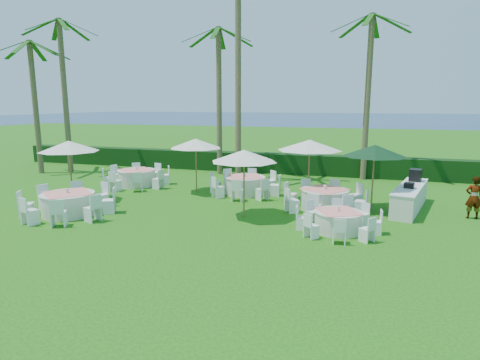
# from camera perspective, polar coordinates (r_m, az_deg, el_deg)

# --- Properties ---
(ground) EXTENTS (120.00, 120.00, 0.00)m
(ground) POSITION_cam_1_polar(r_m,az_deg,el_deg) (14.31, -9.08, -6.64)
(ground) COLOR #145C0F
(ground) RESTS_ON ground
(hedge) EXTENTS (34.00, 1.00, 1.20)m
(hedge) POSITION_cam_1_polar(r_m,az_deg,el_deg) (25.27, 2.70, 2.51)
(hedge) COLOR black
(hedge) RESTS_ON ground
(ocean) EXTENTS (260.00, 260.00, 0.00)m
(ocean) POSITION_cam_1_polar(r_m,az_deg,el_deg) (114.51, 13.75, 8.44)
(ocean) COLOR #061041
(ocean) RESTS_ON ground
(banquet_table_a) EXTENTS (3.46, 3.46, 1.05)m
(banquet_table_a) POSITION_cam_1_polar(r_m,az_deg,el_deg) (16.88, -23.24, -3.07)
(banquet_table_a) COLOR silver
(banquet_table_a) RESTS_ON ground
(banquet_table_c) EXTENTS (2.83, 2.83, 0.87)m
(banquet_table_c) POSITION_cam_1_polar(r_m,az_deg,el_deg) (13.96, 13.76, -5.66)
(banquet_table_c) COLOR silver
(banquet_table_c) RESTS_ON ground
(banquet_table_d) EXTENTS (3.40, 3.40, 1.02)m
(banquet_table_d) POSITION_cam_1_polar(r_m,az_deg,el_deg) (21.69, -14.46, 0.38)
(banquet_table_d) COLOR silver
(banquet_table_d) RESTS_ON ground
(banquet_table_e) EXTENTS (3.40, 3.40, 1.02)m
(banquet_table_e) POSITION_cam_1_polar(r_m,az_deg,el_deg) (19.11, 0.71, -0.67)
(banquet_table_e) COLOR silver
(banquet_table_e) RESTS_ON ground
(banquet_table_f) EXTENTS (3.39, 3.39, 1.01)m
(banquet_table_f) POSITION_cam_1_polar(r_m,az_deg,el_deg) (16.69, 11.93, -2.62)
(banquet_table_f) COLOR silver
(banquet_table_f) RESTS_ON ground
(umbrella_a) EXTENTS (2.53, 2.53, 2.68)m
(umbrella_a) POSITION_cam_1_polar(r_m,az_deg,el_deg) (18.79, -23.18, 4.43)
(umbrella_a) COLOR brown
(umbrella_a) RESTS_ON ground
(umbrella_b) EXTENTS (2.50, 2.50, 2.57)m
(umbrella_b) POSITION_cam_1_polar(r_m,az_deg,el_deg) (14.91, 0.58, 3.45)
(umbrella_b) COLOR brown
(umbrella_b) RESTS_ON ground
(umbrella_c) EXTENTS (2.49, 2.49, 2.61)m
(umbrella_c) POSITION_cam_1_polar(r_m,az_deg,el_deg) (19.31, -6.33, 5.18)
(umbrella_c) COLOR brown
(umbrella_c) RESTS_ON ground
(umbrella_d) EXTENTS (2.83, 2.83, 2.70)m
(umbrella_d) POSITION_cam_1_polar(r_m,az_deg,el_deg) (17.85, 9.88, 4.91)
(umbrella_d) COLOR brown
(umbrella_d) RESTS_ON ground
(umbrella_green) EXTENTS (2.48, 2.48, 2.67)m
(umbrella_green) POSITION_cam_1_polar(r_m,az_deg,el_deg) (16.67, 18.59, 3.98)
(umbrella_green) COLOR brown
(umbrella_green) RESTS_ON ground
(buffet_table) EXTENTS (1.88, 4.29, 1.49)m
(buffet_table) POSITION_cam_1_polar(r_m,az_deg,el_deg) (17.76, 23.00, -2.20)
(buffet_table) COLOR silver
(buffet_table) RESTS_ON ground
(staff_person) EXTENTS (0.60, 0.40, 1.62)m
(staff_person) POSITION_cam_1_polar(r_m,az_deg,el_deg) (17.32, 30.31, -2.17)
(staff_person) COLOR gray
(staff_person) RESTS_ON ground
(palm_a) EXTENTS (4.23, 4.38, 9.18)m
(palm_a) POSITION_cam_1_polar(r_m,az_deg,el_deg) (26.99, -23.69, 11.64)
(palm_a) COLOR brown
(palm_a) RESTS_ON ground
(palm_b) EXTENTS (4.25, 4.37, 8.62)m
(palm_b) POSITION_cam_1_polar(r_m,az_deg,el_deg) (24.35, -3.00, 12.02)
(palm_b) COLOR brown
(palm_b) RESTS_ON ground
(palm_c) EXTENTS (4.41, 4.10, 10.98)m
(palm_c) POSITION_cam_1_polar(r_m,az_deg,el_deg) (22.00, -0.27, 15.31)
(palm_c) COLOR brown
(palm_c) RESTS_ON ground
(palm_d) EXTENTS (4.22, 4.38, 8.98)m
(palm_d) POSITION_cam_1_polar(r_m,az_deg,el_deg) (23.58, 17.74, 12.02)
(palm_d) COLOR brown
(palm_d) RESTS_ON ground
(palm_f) EXTENTS (4.39, 4.19, 7.91)m
(palm_f) POSITION_cam_1_polar(r_m,az_deg,el_deg) (27.49, -27.15, 9.97)
(palm_f) COLOR brown
(palm_f) RESTS_ON ground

